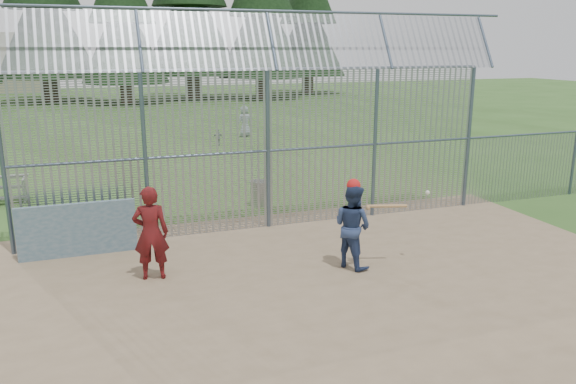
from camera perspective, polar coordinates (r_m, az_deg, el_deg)
name	(u,v)px	position (r m, az deg, el deg)	size (l,w,h in m)	color
ground	(321,277)	(11.49, 3.37, -8.66)	(120.00, 120.00, 0.00)	#2D511E
dirt_infield	(331,287)	(11.07, 4.39, -9.56)	(14.00, 10.00, 0.02)	#756047
dugout_wall	(78,230)	(13.21, -20.59, -3.60)	(2.50, 0.12, 1.20)	#38566B
batter	(352,226)	(11.76, 6.55, -3.45)	(0.86, 0.67, 1.78)	navy
onlooker	(151,233)	(11.39, -13.76, -4.06)	(0.69, 0.45, 1.90)	maroon
bg_kid_standing	(245,121)	(29.49, -4.42, 7.20)	(0.78, 0.51, 1.59)	gray
bg_kid_seated	(218,138)	(26.69, -7.13, 5.49)	(0.46, 0.19, 0.79)	slate
batting_gear	(360,189)	(11.58, 7.36, 0.30)	(1.78, 0.47, 0.65)	red
trash_can	(259,193)	(16.45, -2.96, -0.08)	(0.56, 0.56, 0.82)	#96989E
backstop_fence	(335,133)	(14.60, 4.85, 5.96)	(20.09, 0.81, 5.30)	#47566B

